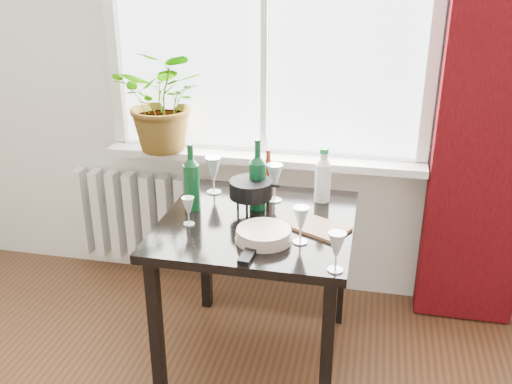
% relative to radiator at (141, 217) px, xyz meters
% --- Properties ---
extents(window, '(1.72, 0.08, 1.62)m').
position_rel_radiator_xyz_m(window, '(0.75, 0.04, 1.22)').
color(window, white).
rests_on(window, ground).
extents(windowsill, '(1.72, 0.20, 0.04)m').
position_rel_radiator_xyz_m(windowsill, '(0.75, -0.03, 0.44)').
color(windowsill, silver).
rests_on(windowsill, ground).
extents(curtain, '(0.50, 0.12, 2.56)m').
position_rel_radiator_xyz_m(curtain, '(1.87, -0.06, 0.92)').
color(curtain, '#390508').
rests_on(curtain, ground).
extents(radiator, '(0.80, 0.10, 0.55)m').
position_rel_radiator_xyz_m(radiator, '(0.00, 0.00, 0.00)').
color(radiator, white).
rests_on(radiator, ground).
extents(table, '(0.85, 0.85, 0.74)m').
position_rel_radiator_xyz_m(table, '(0.85, -0.63, 0.27)').
color(table, black).
rests_on(table, ground).
extents(potted_plant, '(0.52, 0.46, 0.55)m').
position_rel_radiator_xyz_m(potted_plant, '(0.23, -0.08, 0.74)').
color(potted_plant, '#2C691C').
rests_on(potted_plant, windowsill).
extents(wine_bottle_left, '(0.08, 0.08, 0.32)m').
position_rel_radiator_xyz_m(wine_bottle_left, '(0.53, -0.57, 0.52)').
color(wine_bottle_left, '#0C3F1B').
rests_on(wine_bottle_left, table).
extents(wine_bottle_right, '(0.09, 0.09, 0.34)m').
position_rel_radiator_xyz_m(wine_bottle_right, '(0.82, -0.50, 0.53)').
color(wine_bottle_right, '#0C4021').
rests_on(wine_bottle_right, table).
extents(bottle_amber, '(0.07, 0.07, 0.23)m').
position_rel_radiator_xyz_m(bottle_amber, '(0.84, -0.33, 0.48)').
color(bottle_amber, maroon).
rests_on(bottle_amber, table).
extents(cleaning_bottle, '(0.09, 0.09, 0.26)m').
position_rel_radiator_xyz_m(cleaning_bottle, '(1.11, -0.35, 0.49)').
color(cleaning_bottle, white).
rests_on(cleaning_bottle, table).
extents(wineglass_front_right, '(0.07, 0.07, 0.16)m').
position_rel_radiator_xyz_m(wineglass_front_right, '(1.07, -0.80, 0.44)').
color(wineglass_front_right, silver).
rests_on(wineglass_front_right, table).
extents(wineglass_far_right, '(0.09, 0.09, 0.16)m').
position_rel_radiator_xyz_m(wineglass_far_right, '(1.23, -1.00, 0.44)').
color(wineglass_far_right, '#B7BDC5').
rests_on(wineglass_far_right, table).
extents(wineglass_back_center, '(0.09, 0.09, 0.19)m').
position_rel_radiator_xyz_m(wineglass_back_center, '(0.88, -0.40, 0.45)').
color(wineglass_back_center, silver).
rests_on(wineglass_back_center, table).
extents(wineglass_back_left, '(0.09, 0.09, 0.19)m').
position_rel_radiator_xyz_m(wineglass_back_left, '(0.57, -0.36, 0.45)').
color(wineglass_back_left, silver).
rests_on(wineglass_back_left, table).
extents(wineglass_front_left, '(0.07, 0.07, 0.13)m').
position_rel_radiator_xyz_m(wineglass_front_left, '(0.57, -0.74, 0.43)').
color(wineglass_front_left, silver).
rests_on(wineglass_front_left, table).
extents(plate_stack, '(0.27, 0.27, 0.05)m').
position_rel_radiator_xyz_m(plate_stack, '(0.92, -0.82, 0.39)').
color(plate_stack, '#C2B1A1').
rests_on(plate_stack, table).
extents(fondue_pot, '(0.28, 0.26, 0.15)m').
position_rel_radiator_xyz_m(fondue_pot, '(0.80, -0.55, 0.44)').
color(fondue_pot, black).
rests_on(fondue_pot, table).
extents(tv_remote, '(0.06, 0.16, 0.02)m').
position_rel_radiator_xyz_m(tv_remote, '(0.88, -0.96, 0.37)').
color(tv_remote, black).
rests_on(tv_remote, table).
extents(cutting_board, '(0.30, 0.27, 0.01)m').
position_rel_radiator_xyz_m(cutting_board, '(1.12, -0.66, 0.37)').
color(cutting_board, '#906441').
rests_on(cutting_board, table).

